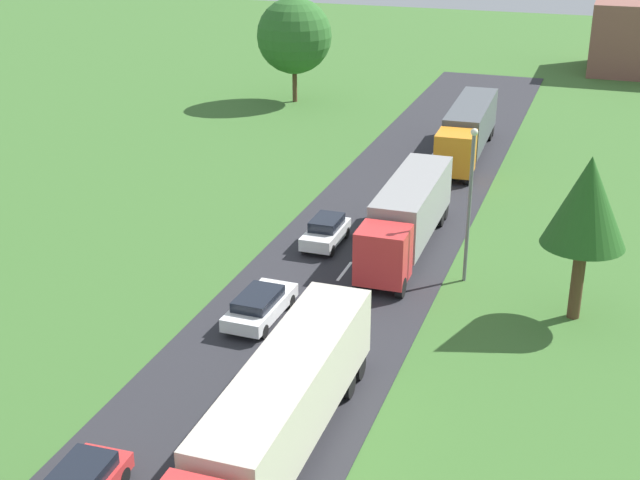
{
  "coord_description": "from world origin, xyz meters",
  "views": [
    {
      "loc": [
        11.96,
        5.7,
        18.75
      ],
      "look_at": [
        -1.14,
        43.91,
        1.85
      ],
      "focal_mm": 49.1,
      "sensor_mm": 36.0,
      "label": 1
    }
  ],
  "objects_px": {
    "lamppost_third": "(470,198)",
    "truck_fourth": "(468,128)",
    "tree_elm": "(587,203)",
    "truck_third": "(408,214)",
    "tree_birch": "(294,36)",
    "car_fourth": "(260,305)",
    "car_fifth": "(326,231)",
    "truck_second": "(277,413)"
  },
  "relations": [
    {
      "from": "lamppost_third",
      "to": "truck_fourth",
      "type": "bearing_deg",
      "value": 99.87
    },
    {
      "from": "lamppost_third",
      "to": "tree_elm",
      "type": "xyz_separation_m",
      "value": [
        5.44,
        -2.28,
        1.18
      ]
    },
    {
      "from": "truck_third",
      "to": "tree_birch",
      "type": "bearing_deg",
      "value": 120.57
    },
    {
      "from": "truck_third",
      "to": "tree_elm",
      "type": "height_order",
      "value": "tree_elm"
    },
    {
      "from": "tree_elm",
      "to": "lamppost_third",
      "type": "bearing_deg",
      "value": 157.21
    },
    {
      "from": "truck_third",
      "to": "car_fourth",
      "type": "bearing_deg",
      "value": -113.39
    },
    {
      "from": "car_fourth",
      "to": "lamppost_third",
      "type": "bearing_deg",
      "value": 42.41
    },
    {
      "from": "truck_fourth",
      "to": "car_fourth",
      "type": "xyz_separation_m",
      "value": [
        -4.38,
        -28.09,
        -1.3
      ]
    },
    {
      "from": "truck_third",
      "to": "car_fifth",
      "type": "xyz_separation_m",
      "value": [
        -4.31,
        -0.85,
        -1.26
      ]
    },
    {
      "from": "car_fourth",
      "to": "truck_fourth",
      "type": "bearing_deg",
      "value": 81.14
    },
    {
      "from": "truck_second",
      "to": "truck_fourth",
      "type": "relative_size",
      "value": 1.07
    },
    {
      "from": "car_fifth",
      "to": "tree_elm",
      "type": "relative_size",
      "value": 0.51
    },
    {
      "from": "tree_elm",
      "to": "tree_birch",
      "type": "bearing_deg",
      "value": 127.49
    },
    {
      "from": "car_fifth",
      "to": "tree_elm",
      "type": "height_order",
      "value": "tree_elm"
    },
    {
      "from": "truck_second",
      "to": "car_fourth",
      "type": "xyz_separation_m",
      "value": [
        -4.62,
        9.5,
        -1.3
      ]
    },
    {
      "from": "lamppost_third",
      "to": "car_fifth",
      "type": "bearing_deg",
      "value": 166.49
    },
    {
      "from": "truck_second",
      "to": "tree_birch",
      "type": "distance_m",
      "value": 52.31
    },
    {
      "from": "lamppost_third",
      "to": "tree_elm",
      "type": "bearing_deg",
      "value": -22.79
    },
    {
      "from": "truck_second",
      "to": "truck_fourth",
      "type": "xyz_separation_m",
      "value": [
        -0.24,
        37.59,
        0.0
      ]
    },
    {
      "from": "truck_second",
      "to": "tree_elm",
      "type": "relative_size",
      "value": 1.89
    },
    {
      "from": "truck_fourth",
      "to": "car_fourth",
      "type": "height_order",
      "value": "truck_fourth"
    },
    {
      "from": "truck_second",
      "to": "car_fifth",
      "type": "height_order",
      "value": "truck_second"
    },
    {
      "from": "tree_birch",
      "to": "tree_elm",
      "type": "bearing_deg",
      "value": -52.51
    },
    {
      "from": "car_fifth",
      "to": "tree_elm",
      "type": "xyz_separation_m",
      "value": [
        13.39,
        -4.2,
        4.72
      ]
    },
    {
      "from": "truck_third",
      "to": "tree_birch",
      "type": "xyz_separation_m",
      "value": [
        -17.44,
        29.52,
        3.69
      ]
    },
    {
      "from": "truck_fourth",
      "to": "tree_birch",
      "type": "relative_size",
      "value": 1.49
    },
    {
      "from": "tree_birch",
      "to": "car_fifth",
      "type": "bearing_deg",
      "value": -66.62
    },
    {
      "from": "truck_second",
      "to": "tree_birch",
      "type": "bearing_deg",
      "value": 109.83
    },
    {
      "from": "tree_birch",
      "to": "tree_elm",
      "type": "height_order",
      "value": "tree_birch"
    },
    {
      "from": "truck_fourth",
      "to": "truck_second",
      "type": "bearing_deg",
      "value": -89.64
    },
    {
      "from": "truck_third",
      "to": "truck_fourth",
      "type": "bearing_deg",
      "value": 89.92
    },
    {
      "from": "car_fifth",
      "to": "tree_birch",
      "type": "height_order",
      "value": "tree_birch"
    },
    {
      "from": "truck_third",
      "to": "tree_birch",
      "type": "relative_size",
      "value": 1.34
    },
    {
      "from": "lamppost_third",
      "to": "tree_birch",
      "type": "distance_m",
      "value": 38.58
    },
    {
      "from": "lamppost_third",
      "to": "tree_birch",
      "type": "relative_size",
      "value": 0.86
    },
    {
      "from": "tree_birch",
      "to": "tree_elm",
      "type": "distance_m",
      "value": 43.56
    },
    {
      "from": "tree_birch",
      "to": "truck_second",
      "type": "bearing_deg",
      "value": -70.17
    },
    {
      "from": "truck_fourth",
      "to": "lamppost_third",
      "type": "height_order",
      "value": "lamppost_third"
    },
    {
      "from": "truck_second",
      "to": "tree_birch",
      "type": "height_order",
      "value": "tree_birch"
    },
    {
      "from": "truck_second",
      "to": "car_fifth",
      "type": "distance_m",
      "value": 19.31
    },
    {
      "from": "truck_fourth",
      "to": "car_fifth",
      "type": "height_order",
      "value": "truck_fourth"
    },
    {
      "from": "truck_third",
      "to": "tree_elm",
      "type": "bearing_deg",
      "value": -29.08
    }
  ]
}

